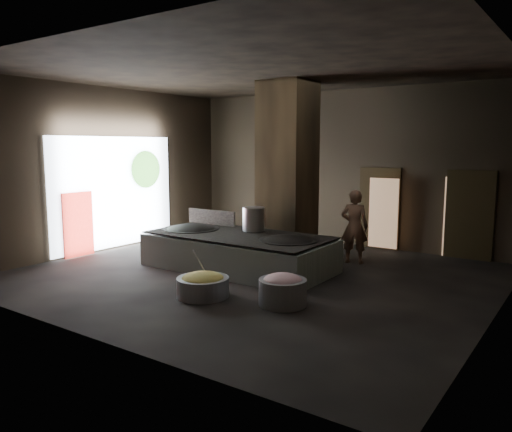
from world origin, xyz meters
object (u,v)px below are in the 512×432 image
Objects in this scene: wok_left at (191,232)px; wok_right at (288,244)px; hearth_platform at (238,253)px; veg_basin at (203,287)px; cook at (354,227)px; meat_basin at (283,292)px; stock_pot at (253,219)px.

wok_left is 1.07× the size of wok_right.
wok_left is at bearing -177.95° from wok_right.
hearth_platform is 1.50m from wok_left.
wok_right is 2.35m from veg_basin.
wok_left reaches higher than wok_right.
hearth_platform is 2.96m from cook.
cook is (2.01, 2.11, 0.53)m from hearth_platform.
cook is 4.51m from veg_basin.
cook is 2.08× the size of meat_basin.
meat_basin is at bearing -61.71° from wok_right.
hearth_platform is 7.67× the size of stock_pot.
meat_basin is at bearing -37.04° from hearth_platform.
stock_pot is at bearing 21.80° from wok_left.
wok_left is 4.08m from cook.
stock_pot is at bearing 104.59° from veg_basin.
stock_pot is (0.05, 0.55, 0.75)m from hearth_platform.
cook reaches higher than hearth_platform.
stock_pot reaches higher than wok_left.
wok_right is 2.25× the size of stock_pot.
wok_right is 2.07m from meat_basin.
hearth_platform is at bearing -95.19° from stock_pot.
veg_basin is at bearing 59.79° from cook.
veg_basin is (-0.60, -2.21, -0.56)m from wok_right.
wok_left reaches higher than hearth_platform.
wok_right reaches higher than meat_basin.
hearth_platform is 5.00× the size of meat_basin.
cook is at bearing 38.65° from stock_pot.
meat_basin is at bearing -23.97° from wok_left.
stock_pot is at bearing 158.96° from wok_right.
hearth_platform is at bearing 1.97° from wok_left.
wok_right reaches higher than hearth_platform.
stock_pot is 3.32m from meat_basin.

